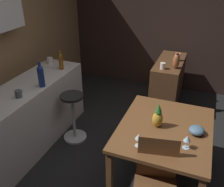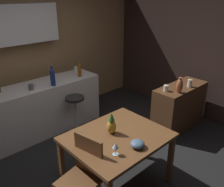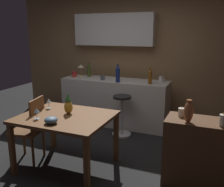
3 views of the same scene
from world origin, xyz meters
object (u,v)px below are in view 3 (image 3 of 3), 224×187
object	(u,v)px
sideboard_cabinet	(212,155)
fruit_bowl	(51,120)
counter_lamp	(81,67)
pillar_candle_short	(223,120)
chair_near_window	(31,127)
cup_slate	(103,78)
bar_stool	(122,114)
wine_bottle_cobalt	(118,74)
pillar_candle_tall	(181,112)
dining_table	(66,122)
cup_white	(161,79)
vase_copper	(189,112)
wine_bottle_olive	(89,70)
pineapple_centerpiece	(68,105)
wine_bottle_amber	(150,76)
wine_glass_left	(49,101)
cup_red	(74,74)
wine_glass_right	(37,111)

from	to	relation	value
sideboard_cabinet	fruit_bowl	size ratio (longest dim) A/B	6.84
counter_lamp	pillar_candle_short	size ratio (longest dim) A/B	1.48
chair_near_window	cup_slate	world-z (taller)	cup_slate
bar_stool	pillar_candle_short	bearing A→B (deg)	-36.18
wine_bottle_cobalt	pillar_candle_tall	size ratio (longest dim) A/B	2.62
dining_table	pillar_candle_tall	xyz separation A→B (m)	(1.44, 0.32, 0.22)
cup_white	vase_copper	size ratio (longest dim) A/B	0.47
wine_bottle_olive	pillar_candle_short	bearing A→B (deg)	-35.02
wine_bottle_cobalt	dining_table	bearing A→B (deg)	-93.25
bar_stool	counter_lamp	xyz separation A→B (m)	(-1.19, 0.67, 0.69)
pineapple_centerpiece	pillar_candle_short	bearing A→B (deg)	1.92
counter_lamp	vase_copper	world-z (taller)	counter_lamp
wine_bottle_cobalt	wine_bottle_olive	bearing A→B (deg)	156.84
dining_table	wine_bottle_amber	distance (m)	1.87
pineapple_centerpiece	wine_bottle_cobalt	xyz separation A→B (m)	(0.10, 1.54, 0.20)
sideboard_cabinet	bar_stool	size ratio (longest dim) A/B	1.51
wine_bottle_amber	wine_bottle_olive	bearing A→B (deg)	169.32
fruit_bowl	wine_bottle_amber	size ratio (longest dim) A/B	0.54
wine_glass_left	bar_stool	bearing A→B (deg)	58.42
pineapple_centerpiece	pillar_candle_tall	xyz separation A→B (m)	(1.45, 0.23, 0.01)
wine_bottle_olive	pillar_candle_short	xyz separation A→B (m)	(2.57, -1.80, -0.15)
cup_red	vase_copper	world-z (taller)	vase_copper
pineapple_centerpiece	pillar_candle_tall	size ratio (longest dim) A/B	2.19
fruit_bowl	wine_bottle_amber	distance (m)	2.15
fruit_bowl	wine_bottle_cobalt	bearing A→B (deg)	87.36
wine_glass_right	cup_slate	size ratio (longest dim) A/B	1.27
chair_near_window	wine_bottle_amber	size ratio (longest dim) A/B	3.14
wine_glass_left	counter_lamp	distance (m)	1.89
counter_lamp	vase_copper	bearing A→B (deg)	-37.47
pillar_candle_tall	fruit_bowl	bearing A→B (deg)	-155.82
chair_near_window	counter_lamp	xyz separation A→B (m)	(-0.34, 2.04, 0.58)
cup_red	dining_table	bearing A→B (deg)	-62.44
dining_table	chair_near_window	distance (m)	0.58
pineapple_centerpiece	fruit_bowl	size ratio (longest dim) A/B	1.74
bar_stool	cup_red	xyz separation A→B (m)	(-1.24, 0.49, 0.57)
sideboard_cabinet	bar_stool	distance (m)	1.87
fruit_bowl	counter_lamp	distance (m)	2.51
cup_slate	counter_lamp	xyz separation A→B (m)	(-0.64, 0.29, 0.14)
wine_glass_left	wine_bottle_amber	distance (m)	1.87
cup_slate	cup_white	size ratio (longest dim) A/B	0.93
pineapple_centerpiece	wine_bottle_amber	bearing A→B (deg)	66.67
wine_glass_left	wine_bottle_olive	world-z (taller)	wine_bottle_olive
chair_near_window	fruit_bowl	world-z (taller)	chair_near_window
wine_bottle_amber	cup_red	bearing A→B (deg)	176.05
fruit_bowl	cup_white	size ratio (longest dim) A/B	1.31
bar_stool	cup_slate	world-z (taller)	cup_slate
wine_bottle_amber	vase_copper	bearing A→B (deg)	-61.43
dining_table	pineapple_centerpiece	distance (m)	0.23
dining_table	fruit_bowl	bearing A→B (deg)	-89.54
wine_bottle_amber	cup_white	bearing A→B (deg)	64.86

